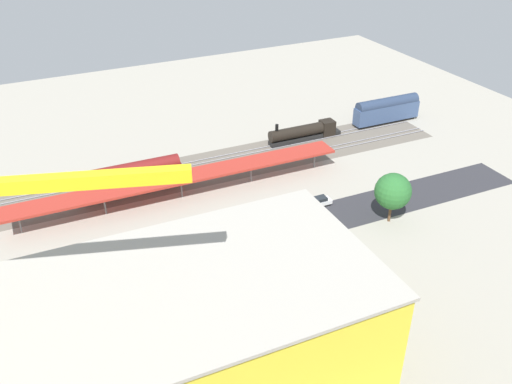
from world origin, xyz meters
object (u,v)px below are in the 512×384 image
Objects in this scene: street_tree_1 at (122,260)px; box_truck_0 at (89,308)px; freight_coach_far at (131,177)px; street_tree_2 at (278,221)px; passenger_coach at (387,110)px; street_tree_3 at (95,272)px; locomotive at (306,132)px; parked_car_1 at (286,212)px; parked_car_4 at (177,241)px; traffic_light at (195,248)px; platform_canopy_near at (181,178)px; street_tree_0 at (393,191)px; parked_car_0 at (320,202)px; parked_car_5 at (136,251)px; construction_building at (198,341)px; parked_car_3 at (214,231)px; parked_car_2 at (253,220)px.

box_truck_0 is at bearing 22.84° from street_tree_1.
street_tree_1 is (-5.51, -2.32, 4.44)m from box_truck_0.
street_tree_2 reaches higher than freight_coach_far.
street_tree_3 is (73.80, 33.42, 2.10)m from passenger_coach.
locomotive is at bearing -171.96° from freight_coach_far.
locomotive is 3.54× the size of parked_car_1.
traffic_light reaches higher than parked_car_4.
street_tree_0 reaches higher than platform_canopy_near.
street_tree_0 reaches higher than street_tree_2.
traffic_light is (-10.73, -0.63, -1.86)m from street_tree_1.
street_tree_0 is (-7.93, 9.44, 5.12)m from parked_car_0.
street_tree_2 reaches higher than parked_car_5.
parked_car_4 is 36.20m from street_tree_0.
parked_car_5 is 0.60× the size of street_tree_2.
platform_canopy_near is at bearing -131.35° from box_truck_0.
street_tree_1 reaches higher than box_truck_0.
street_tree_2 is at bearing 157.77° from parked_car_5.
street_tree_0 is (-50.43, -1.50, 4.15)m from box_truck_0.
construction_building reaches higher than passenger_coach.
parked_car_3 is at bearing -18.07° from street_tree_0.
locomotive reaches higher than parked_car_4.
construction_building is at bearing 38.79° from passenger_coach.
locomotive is 1.83× the size of street_tree_1.
traffic_light is at bearing 95.23° from freight_coach_far.
parked_car_3 is 12.01m from street_tree_2.
parked_car_5 is (12.17, 13.55, -3.25)m from platform_canopy_near.
street_tree_2 is (-20.44, -20.20, -2.44)m from construction_building.
parked_car_5 is at bearing -1.60° from parked_car_4.
construction_building is (33.41, 28.65, 7.15)m from parked_car_0.
parked_car_3 is at bearing 1.63° from parked_car_2.
parked_car_0 is at bearing -179.26° from parked_car_4.
construction_building reaches higher than street_tree_1.
parked_car_3 is at bearing -48.22° from street_tree_2.
street_tree_2 is (46.07, 33.25, 2.18)m from passenger_coach.
parked_car_4 is 0.72× the size of traffic_light.
street_tree_2 is (-0.26, 8.44, 4.69)m from parked_car_2.
parked_car_0 is 13.35m from street_tree_0.
box_truck_0 is (35.37, 10.55, 0.93)m from parked_car_1.
locomotive is at bearing -145.43° from street_tree_1.
construction_building is at bearing 100.12° from street_tree_1.
freight_coach_far is 2.43× the size of street_tree_2.
parked_car_1 is 20.89m from traffic_light.
street_tree_3 is at bearing 32.62° from locomotive.
parked_car_1 is 0.54× the size of street_tree_0.
locomotive is 41.46m from street_tree_2.
parked_car_5 is at bearing -131.35° from street_tree_3.
platform_canopy_near reaches higher than parked_car_3.
passenger_coach is 47.52m from parked_car_1.
parked_car_1 is (-13.97, 13.77, -3.25)m from platform_canopy_near.
locomotive is (-32.60, -11.41, -2.27)m from platform_canopy_near.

